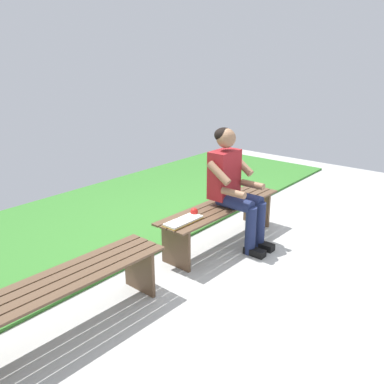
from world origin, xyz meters
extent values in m
cube|color=#B2B2AD|center=(0.95, 1.00, -0.02)|extent=(10.00, 7.00, 0.04)
cube|color=#387A2D|center=(0.95, -1.52, 0.01)|extent=(9.00, 2.35, 0.03)
cube|color=brown|center=(0.00, -0.15, 0.42)|extent=(1.65, 0.13, 0.02)
cube|color=brown|center=(0.00, -0.05, 0.42)|extent=(1.65, 0.13, 0.02)
cube|color=brown|center=(0.00, 0.05, 0.42)|extent=(1.65, 0.13, 0.02)
cube|color=brown|center=(0.00, 0.15, 0.42)|extent=(1.65, 0.13, 0.02)
cube|color=brown|center=(-0.70, 0.02, 0.21)|extent=(0.04, 0.35, 0.41)
cube|color=brown|center=(0.70, -0.02, 0.21)|extent=(0.04, 0.35, 0.41)
cube|color=brown|center=(1.90, -0.15, 0.42)|extent=(1.63, 0.13, 0.02)
cube|color=brown|center=(1.90, -0.05, 0.42)|extent=(1.63, 0.13, 0.02)
cube|color=brown|center=(1.91, 0.05, 0.42)|extent=(1.63, 0.13, 0.02)
cube|color=brown|center=(1.91, 0.15, 0.42)|extent=(1.63, 0.13, 0.02)
cube|color=brown|center=(1.21, 0.02, 0.21)|extent=(0.04, 0.35, 0.41)
cube|color=maroon|center=(-0.07, -0.02, 0.75)|extent=(0.34, 0.20, 0.50)
sphere|color=#936B4C|center=(-0.07, -0.01, 1.13)|extent=(0.20, 0.20, 0.20)
ellipsoid|color=black|center=(-0.07, -0.04, 1.16)|extent=(0.20, 0.19, 0.15)
cylinder|color=navy|center=(-0.16, 0.18, 0.50)|extent=(0.13, 0.40, 0.13)
cylinder|color=navy|center=(0.02, 0.18, 0.50)|extent=(0.13, 0.40, 0.13)
cylinder|color=navy|center=(-0.16, 0.38, 0.25)|extent=(0.11, 0.11, 0.50)
cube|color=black|center=(-0.16, 0.44, 0.04)|extent=(0.10, 0.22, 0.07)
cylinder|color=navy|center=(0.02, 0.38, 0.25)|extent=(0.11, 0.11, 0.50)
cube|color=black|center=(0.02, 0.44, 0.04)|extent=(0.10, 0.22, 0.07)
cylinder|color=#936B4C|center=(-0.28, 0.06, 0.82)|extent=(0.08, 0.28, 0.23)
cylinder|color=#936B4C|center=(-0.25, 0.22, 0.64)|extent=(0.07, 0.26, 0.07)
cylinder|color=#936B4C|center=(0.14, 0.06, 0.82)|extent=(0.08, 0.28, 0.23)
cylinder|color=#936B4C|center=(0.11, 0.22, 0.64)|extent=(0.07, 0.26, 0.07)
sphere|color=red|center=(0.41, -0.04, 0.47)|extent=(0.08, 0.08, 0.08)
cube|color=white|center=(0.50, -0.01, 0.44)|extent=(0.20, 0.16, 0.02)
cube|color=white|center=(0.70, -0.01, 0.44)|extent=(0.20, 0.16, 0.02)
cube|color=#BF8C1E|center=(0.60, -0.01, 0.43)|extent=(0.42, 0.17, 0.01)
camera|label=1|loc=(3.29, 2.32, 1.92)|focal=38.13mm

